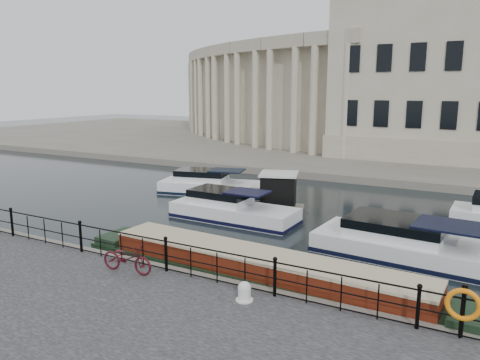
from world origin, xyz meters
name	(u,v)px	position (x,y,z in m)	size (l,w,h in m)	color
ground_plane	(203,265)	(0.00, 0.00, 0.00)	(160.00, 160.00, 0.00)	black
far_bank	(398,147)	(0.00, 39.00, 0.28)	(120.00, 42.00, 0.55)	#6B665B
railing	(166,253)	(0.00, -2.25, 1.20)	(24.14, 0.14, 1.22)	black
civic_building	(384,84)	(-1.00, 34.71, 7.04)	(53.55, 31.84, 16.85)	#ADA38C
bicycle	(127,258)	(-1.08, -2.96, 1.06)	(0.67, 1.93, 1.01)	#450C16
mooring_bollard	(244,292)	(3.36, -2.96, 0.82)	(0.52, 0.52, 0.58)	silver
life_ring_post	(463,305)	(9.01, -2.24, 1.42)	(0.85, 0.21, 1.38)	black
narrowboat	(260,276)	(2.76, -0.74, 0.37)	(14.40, 2.58, 1.53)	black
harbour_hut	(279,194)	(-0.80, 8.76, 0.95)	(3.31, 3.02, 2.17)	#6B665B
cabin_cruisers	(335,218)	(2.77, 7.59, 0.37)	(23.66, 9.82, 1.99)	white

